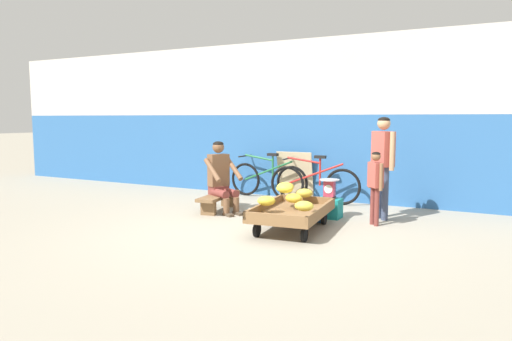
{
  "coord_description": "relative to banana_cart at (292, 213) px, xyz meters",
  "views": [
    {
      "loc": [
        2.82,
        -5.3,
        1.52
      ],
      "look_at": [
        -0.31,
        0.72,
        0.75
      ],
      "focal_mm": 32.7,
      "sensor_mm": 36.0,
      "label": 1
    }
  ],
  "objects": [
    {
      "name": "plastic_crate",
      "position": [
        0.18,
        1.0,
        -0.09
      ],
      "size": [
        0.36,
        0.28,
        0.3
      ],
      "color": "#19847F",
      "rests_on": "ground"
    },
    {
      "name": "banana_pile",
      "position": [
        -0.07,
        0.06,
        0.23
      ],
      "size": [
        0.87,
        1.2,
        0.26
      ],
      "color": "gold",
      "rests_on": "banana_cart"
    },
    {
      "name": "ground_plane",
      "position": [
        -0.41,
        -0.42,
        -0.24
      ],
      "size": [
        80.0,
        80.0,
        0.0
      ],
      "primitive_type": "plane",
      "color": "gray"
    },
    {
      "name": "customer_adult",
      "position": [
        0.91,
        1.27,
        0.71
      ],
      "size": [
        0.39,
        0.36,
        1.53
      ],
      "color": "#38425B",
      "rests_on": "ground"
    },
    {
      "name": "banana_cart",
      "position": [
        0.0,
        0.0,
        0.0
      ],
      "size": [
        0.97,
        1.51,
        0.36
      ],
      "color": "brown",
      "rests_on": "ground"
    },
    {
      "name": "customer_child",
      "position": [
        0.91,
        0.82,
        0.41
      ],
      "size": [
        0.25,
        0.25,
        1.05
      ],
      "color": "brown",
      "rests_on": "ground"
    },
    {
      "name": "low_bench",
      "position": [
        -1.61,
        0.69,
        -0.04
      ],
      "size": [
        0.43,
        1.13,
        0.27
      ],
      "color": "brown",
      "rests_on": "ground"
    },
    {
      "name": "bicycle_far_left",
      "position": [
        -0.46,
        2.08,
        0.11
      ],
      "size": [
        1.66,
        0.48,
        0.86
      ],
      "color": "black",
      "rests_on": "ground"
    },
    {
      "name": "bicycle_near_left",
      "position": [
        -1.43,
        2.19,
        0.11
      ],
      "size": [
        1.66,
        0.48,
        0.86
      ],
      "color": "black",
      "rests_on": "ground"
    },
    {
      "name": "back_wall",
      "position": [
        -0.41,
        2.58,
        1.24
      ],
      "size": [
        16.0,
        0.3,
        2.96
      ],
      "color": "#2D609E",
      "rests_on": "ground"
    },
    {
      "name": "sign_board",
      "position": [
        -0.95,
        2.36,
        0.2
      ],
      "size": [
        0.7,
        0.19,
        0.89
      ],
      "color": "#C6B289",
      "rests_on": "ground"
    },
    {
      "name": "vendor_seated",
      "position": [
        -1.53,
        0.65,
        0.33
      ],
      "size": [
        0.74,
        0.64,
        1.14
      ],
      "color": "brown",
      "rests_on": "ground"
    },
    {
      "name": "weighing_scale",
      "position": [
        0.18,
        0.99,
        0.21
      ],
      "size": [
        0.3,
        0.3,
        0.29
      ],
      "color": "#28282D",
      "rests_on": "plastic_crate"
    },
    {
      "name": "shopping_bag",
      "position": [
        0.15,
        0.66,
        -0.12
      ],
      "size": [
        0.18,
        0.12,
        0.24
      ],
      "primitive_type": "cube",
      "color": "#3370B7",
      "rests_on": "ground"
    }
  ]
}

